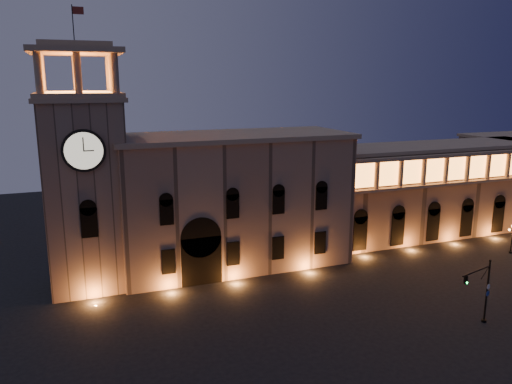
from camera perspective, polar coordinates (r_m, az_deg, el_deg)
ground at (r=51.31m, az=7.60°, el=-15.77°), size 160.00×160.00×0.00m
government_building at (r=66.46m, az=-2.69°, el=-0.93°), size 30.80×12.80×17.60m
clock_tower at (r=61.73m, az=-18.94°, el=0.89°), size 9.80×9.80×32.40m
colonnade_wing at (r=84.97m, az=19.31°, el=0.35°), size 40.60×11.50×14.50m
traffic_light at (r=55.98m, az=24.48°, el=-10.32°), size 4.81×1.54×6.79m
street_lamp_near at (r=80.53m, az=27.23°, el=-4.52°), size 1.41×0.66×4.26m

